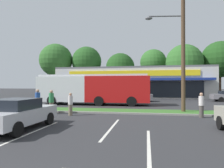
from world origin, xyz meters
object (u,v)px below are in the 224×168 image
pedestrian_mid (51,102)px  pedestrian_far (201,105)px  city_bus (93,88)px  pedestrian_near_bench (38,101)px  car_1 (135,96)px  pedestrian_by_pole (70,104)px  car_0 (18,114)px  car_2 (67,95)px  utility_pole (181,41)px

pedestrian_mid → pedestrian_far: size_ratio=1.08×
city_bus → pedestrian_near_bench: size_ratio=6.74×
car_1 → pedestrian_by_pole: pedestrian_by_pole is taller
car_0 → car_2: (-4.79, 16.84, 0.00)m
pedestrian_far → utility_pole: bearing=-7.5°
utility_pole → city_bus: size_ratio=0.85×
city_bus → car_2: bearing=-43.4°
pedestrian_far → car_1: bearing=-8.7°
car_1 → pedestrian_far: bearing=112.1°
car_0 → pedestrian_far: size_ratio=2.64×
pedestrian_near_bench → pedestrian_far: 11.43m
pedestrian_mid → pedestrian_far: 10.34m
utility_pole → car_2: (-13.40, 9.63, -4.72)m
pedestrian_near_bench → pedestrian_far: size_ratio=1.12×
utility_pole → pedestrian_mid: bearing=-166.4°
car_1 → pedestrian_near_bench: (-6.43, -12.53, 0.19)m
car_1 → pedestrian_near_bench: bearing=62.8°
pedestrian_by_pole → pedestrian_far: size_ratio=0.98×
city_bus → utility_pole: bearing=148.4°
city_bus → car_0: bearing=87.9°
utility_pole → pedestrian_mid: utility_pole is taller
car_2 → pedestrian_mid: bearing=108.3°
utility_pole → pedestrian_mid: size_ratio=5.86×
pedestrian_by_pole → car_2: bearing=-42.2°
city_bus → pedestrian_by_pole: bearing=93.0°
utility_pole → car_1: utility_pole is taller
car_0 → pedestrian_by_pole: size_ratio=2.70×
city_bus → pedestrian_mid: bearing=80.3°
car_2 → pedestrian_near_bench: pedestrian_near_bench is taller
pedestrian_far → city_bus: bearing=21.9°
car_0 → car_2: same height
city_bus → pedestrian_near_bench: (-2.22, -7.25, -0.86)m
utility_pole → pedestrian_mid: (-9.46, -2.28, -4.60)m
car_1 → pedestrian_mid: bearing=66.8°
utility_pole → car_1: 12.01m
car_0 → pedestrian_mid: size_ratio=2.43×
car_1 → pedestrian_mid: 13.61m
utility_pole → pedestrian_near_bench: bearing=-167.7°
car_1 → pedestrian_mid: size_ratio=2.63×
car_2 → pedestrian_near_bench: size_ratio=2.62×
car_1 → pedestrian_mid: (-5.35, -12.51, 0.16)m
car_2 → utility_pole: bearing=144.3°
utility_pole → car_1: size_ratio=2.22×
car_1 → pedestrian_far: 13.27m
city_bus → pedestrian_by_pole: size_ratio=7.70×
car_0 → car_2: 17.51m
utility_pole → pedestrian_by_pole: size_ratio=6.51×
pedestrian_near_bench → pedestrian_by_pole: (2.73, -0.41, -0.11)m
car_2 → pedestrian_far: pedestrian_far is taller
utility_pole → pedestrian_by_pole: 9.50m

